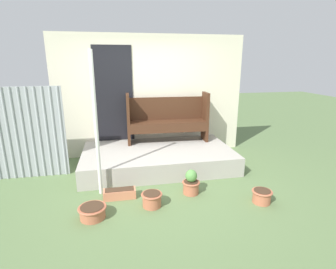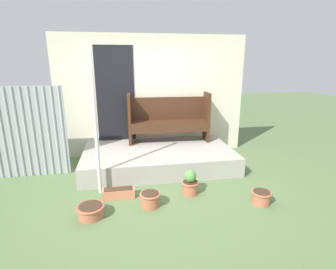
# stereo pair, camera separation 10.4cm
# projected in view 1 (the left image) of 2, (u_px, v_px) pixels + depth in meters

# --- Properties ---
(ground_plane) EXTENTS (24.00, 24.00, 0.00)m
(ground_plane) POSITION_uv_depth(u_px,v_px,m) (157.00, 185.00, 4.50)
(ground_plane) COLOR #5B7547
(porch_slab) EXTENTS (2.92, 1.64, 0.35)m
(porch_slab) POSITION_uv_depth(u_px,v_px,m) (158.00, 158.00, 5.25)
(porch_slab) COLOR #A8A399
(porch_slab) RESTS_ON ground_plane
(house_wall) EXTENTS (4.12, 0.08, 2.60)m
(house_wall) POSITION_uv_depth(u_px,v_px,m) (150.00, 96.00, 5.73)
(house_wall) COLOR beige
(house_wall) RESTS_ON ground_plane
(support_post) EXTENTS (0.06, 0.06, 2.21)m
(support_post) POSITION_uv_depth(u_px,v_px,m) (96.00, 127.00, 3.91)
(support_post) COLOR white
(support_post) RESTS_ON ground_plane
(bench) EXTENTS (1.73, 0.47, 1.05)m
(bench) POSITION_uv_depth(u_px,v_px,m) (167.00, 117.00, 5.60)
(bench) COLOR #422616
(bench) RESTS_ON porch_slab
(flower_pot_left) EXTENTS (0.38, 0.38, 0.17)m
(flower_pot_left) POSITION_uv_depth(u_px,v_px,m) (92.00, 211.00, 3.53)
(flower_pot_left) COLOR #B76647
(flower_pot_left) RESTS_ON ground_plane
(flower_pot_middle) EXTENTS (0.31, 0.31, 0.21)m
(flower_pot_middle) POSITION_uv_depth(u_px,v_px,m) (152.00, 199.00, 3.81)
(flower_pot_middle) COLOR #B76647
(flower_pot_middle) RESTS_ON ground_plane
(flower_pot_right) EXTENTS (0.29, 0.29, 0.40)m
(flower_pot_right) POSITION_uv_depth(u_px,v_px,m) (191.00, 183.00, 4.16)
(flower_pot_right) COLOR #B76647
(flower_pot_right) RESTS_ON ground_plane
(flower_pot_far_right) EXTENTS (0.30, 0.30, 0.20)m
(flower_pot_far_right) POSITION_uv_depth(u_px,v_px,m) (262.00, 196.00, 3.91)
(flower_pot_far_right) COLOR #B76647
(flower_pot_far_right) RESTS_ON ground_plane
(planter_box_rect) EXTENTS (0.49, 0.17, 0.15)m
(planter_box_rect) POSITION_uv_depth(u_px,v_px,m) (120.00, 194.00, 4.04)
(planter_box_rect) COLOR tan
(planter_box_rect) RESTS_ON ground_plane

